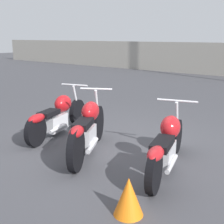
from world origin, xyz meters
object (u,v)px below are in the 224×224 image
at_px(motorcycle_slot_0, 58,115).
at_px(motorcycle_slot_2, 167,145).
at_px(traffic_cone_far, 129,196).
at_px(motorcycle_slot_1, 88,128).

xyz_separation_m(motorcycle_slot_0, motorcycle_slot_2, (2.60, -0.17, 0.00)).
distance_m(motorcycle_slot_0, traffic_cone_far, 3.23).
height_order(motorcycle_slot_2, traffic_cone_far, motorcycle_slot_2).
relative_size(motorcycle_slot_2, traffic_cone_far, 4.62).
bearing_deg(motorcycle_slot_0, motorcycle_slot_1, -35.29).
height_order(motorcycle_slot_0, motorcycle_slot_2, motorcycle_slot_2).
distance_m(motorcycle_slot_0, motorcycle_slot_2, 2.60).
distance_m(motorcycle_slot_1, motorcycle_slot_2, 1.39).
distance_m(motorcycle_slot_2, traffic_cone_far, 1.36).
relative_size(motorcycle_slot_0, traffic_cone_far, 4.64).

